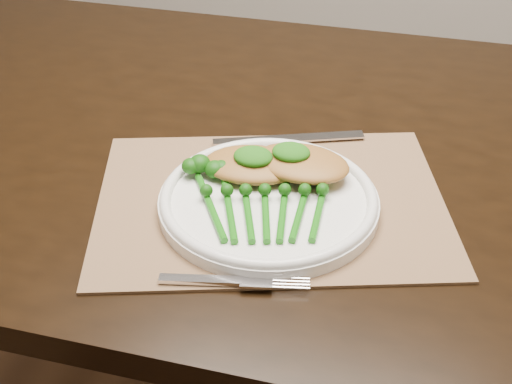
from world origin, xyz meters
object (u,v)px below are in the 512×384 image
(dining_table, at_px, (283,318))
(placemat, at_px, (271,202))
(dinner_plate, at_px, (269,200))
(broccolini_bundle, at_px, (265,206))
(chicken_fillet_left, at_px, (253,165))

(dining_table, height_order, placemat, placemat)
(dining_table, height_order, dinner_plate, dinner_plate)
(dining_table, bearing_deg, broccolini_bundle, -85.91)
(dining_table, distance_m, placemat, 0.41)
(chicken_fillet_left, height_order, broccolini_bundle, chicken_fillet_left)
(dinner_plate, bearing_deg, broccolini_bundle, -84.22)
(broccolini_bundle, bearing_deg, dining_table, 78.65)
(dining_table, height_order, chicken_fillet_left, chicken_fillet_left)
(dining_table, xyz_separation_m, chicken_fillet_left, (-0.02, -0.13, 0.41))
(dinner_plate, relative_size, broccolini_bundle, 1.30)
(chicken_fillet_left, xyz_separation_m, broccolini_bundle, (0.04, -0.07, -0.01))
(dinner_plate, distance_m, broccolini_bundle, 0.03)
(dining_table, xyz_separation_m, broccolini_bundle, (0.02, -0.20, 0.40))
(placemat, distance_m, chicken_fillet_left, 0.06)
(dinner_plate, bearing_deg, chicken_fillet_left, 126.48)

